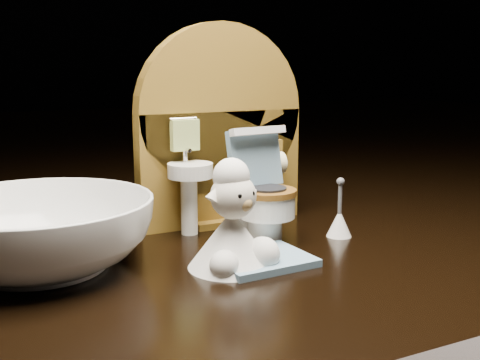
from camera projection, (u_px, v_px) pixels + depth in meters
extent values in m
cube|color=black|center=(261.00, 314.00, 0.42)|extent=(2.50, 2.50, 0.10)
cube|color=brown|center=(220.00, 168.00, 0.46)|extent=(0.13, 0.02, 0.09)
cylinder|color=brown|center=(220.00, 111.00, 0.45)|extent=(0.13, 0.02, 0.13)
cube|color=brown|center=(220.00, 219.00, 0.46)|extent=(0.05, 0.04, 0.01)
cylinder|color=white|center=(189.00, 204.00, 0.43)|extent=(0.01, 0.01, 0.04)
cylinder|color=white|center=(190.00, 170.00, 0.42)|extent=(0.03, 0.03, 0.01)
cylinder|color=silver|center=(185.00, 155.00, 0.43)|extent=(0.00, 0.00, 0.01)
cube|color=#A9BB62|center=(185.00, 135.00, 0.43)|extent=(0.02, 0.01, 0.02)
cube|color=brown|center=(268.00, 155.00, 0.46)|extent=(0.02, 0.01, 0.02)
cylinder|color=#F1E9AE|center=(272.00, 163.00, 0.46)|extent=(0.02, 0.02, 0.02)
cylinder|color=white|center=(265.00, 229.00, 0.41)|extent=(0.02, 0.02, 0.02)
cylinder|color=white|center=(267.00, 206.00, 0.41)|extent=(0.04, 0.04, 0.02)
cylinder|color=brown|center=(268.00, 192.00, 0.41)|extent=(0.04, 0.04, 0.00)
cube|color=white|center=(249.00, 202.00, 0.43)|extent=(0.03, 0.02, 0.05)
cube|color=#678AA2|center=(255.00, 158.00, 0.42)|extent=(0.04, 0.02, 0.04)
cube|color=white|center=(258.00, 131.00, 0.41)|extent=(0.04, 0.01, 0.01)
cylinder|color=#97D33D|center=(259.00, 160.00, 0.43)|extent=(0.01, 0.01, 0.01)
cube|color=#678AA2|center=(261.00, 260.00, 0.37)|extent=(0.06, 0.05, 0.00)
cone|color=white|center=(339.00, 223.00, 0.43)|extent=(0.02, 0.02, 0.02)
cylinder|color=#59595B|center=(340.00, 198.00, 0.42)|extent=(0.00, 0.00, 0.02)
sphere|color=#59595B|center=(341.00, 182.00, 0.42)|extent=(0.01, 0.01, 0.01)
cone|color=white|center=(231.00, 239.00, 0.36)|extent=(0.05, 0.05, 0.04)
sphere|color=white|center=(263.00, 254.00, 0.36)|extent=(0.02, 0.02, 0.02)
sphere|color=white|center=(225.00, 265.00, 0.35)|extent=(0.02, 0.02, 0.02)
sphere|color=white|center=(233.00, 196.00, 0.35)|extent=(0.03, 0.03, 0.03)
sphere|color=tan|center=(244.00, 203.00, 0.35)|extent=(0.01, 0.01, 0.01)
sphere|color=white|center=(231.00, 176.00, 0.35)|extent=(0.02, 0.02, 0.02)
cone|color=white|center=(215.00, 193.00, 0.35)|extent=(0.01, 0.01, 0.01)
cone|color=white|center=(247.00, 187.00, 0.36)|extent=(0.01, 0.01, 0.01)
sphere|color=black|center=(239.00, 196.00, 0.34)|extent=(0.00, 0.00, 0.00)
sphere|color=black|center=(252.00, 194.00, 0.35)|extent=(0.00, 0.00, 0.00)
imported|color=white|center=(40.00, 234.00, 0.36)|extent=(0.14, 0.14, 0.04)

